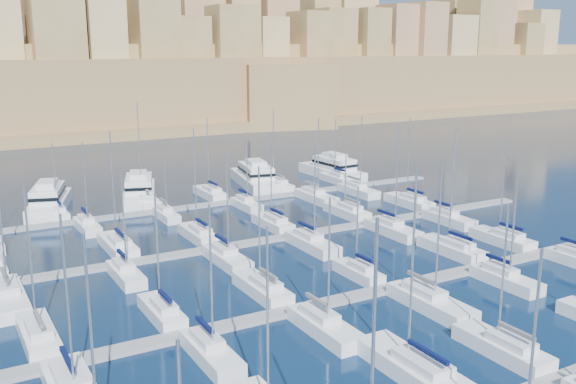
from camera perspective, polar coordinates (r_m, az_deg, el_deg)
ground at (r=79.76m, az=3.94°, el=-5.86°), size 600.00×600.00×0.00m
pontoon_near at (r=56.90m, az=23.87°, el=-14.80°), size 84.00×2.00×0.40m
pontoon_mid_near at (r=70.63m, az=9.37°, el=-8.36°), size 84.00×2.00×0.40m
pontoon_mid_far at (r=87.79m, az=0.33°, el=-3.92°), size 84.00×2.00×0.40m
pontoon_far at (r=106.75m, az=-5.58°, el=-0.93°), size 84.00×2.00×0.40m
sailboat_2 at (r=53.28m, az=11.09°, el=-15.12°), size 3.31×11.02×17.01m
sailboat_3 at (r=58.46m, az=18.56°, el=-12.99°), size 2.74×9.12×13.40m
sailboat_12 at (r=61.80m, az=-21.32°, el=-11.75°), size 2.71×9.02×14.39m
sailboat_13 at (r=63.59m, az=-11.14°, el=-10.39°), size 2.43×8.10×12.57m
sailboat_14 at (r=67.98m, az=-2.28°, el=-8.56°), size 2.75×9.18×13.97m
sailboat_15 at (r=73.08m, az=6.29°, el=-7.10°), size 2.22×7.39×10.81m
sailboat_16 at (r=83.24m, az=14.36°, el=-4.89°), size 2.91×9.71×14.43m
sailboat_17 at (r=89.21m, az=18.53°, el=-3.97°), size 2.78×9.27×14.36m
sailboat_19 at (r=55.22m, az=-6.88°, el=-13.96°), size 2.54×8.47×13.84m
sailboat_20 at (r=59.48m, az=3.26°, el=-11.83°), size 2.80×9.33×13.19m
sailboat_21 at (r=66.03m, az=12.53°, el=-9.52°), size 3.10×10.32×15.63m
sailboat_22 at (r=74.42m, az=18.76°, el=-7.34°), size 2.56×8.53×12.83m
sailboat_25 at (r=84.75m, az=-14.89°, el=-4.59°), size 2.95×9.82×15.61m
sailboat_26 at (r=87.51m, az=-7.96°, el=-3.73°), size 2.68×8.93×15.30m
sailboat_27 at (r=92.00m, az=-1.33°, el=-2.78°), size 2.60×8.68×14.15m
sailboat_28 at (r=98.88m, az=5.26°, el=-1.72°), size 2.79×9.29×13.87m
sailboat_29 at (r=106.43m, az=10.73°, el=-0.84°), size 2.89×9.64×14.65m
sailboat_30 at (r=71.31m, az=-23.64°, el=-8.62°), size 3.18×10.59×15.46m
sailboat_31 at (r=74.38m, az=-14.23°, el=-7.06°), size 2.45×8.17×12.35m
sailboat_32 at (r=77.68m, az=-5.48°, el=-5.83°), size 2.77×9.22×13.93m
sailboat_33 at (r=82.83m, az=2.13°, el=-4.58°), size 2.88×9.61×13.77m
sailboat_34 at (r=90.08m, az=9.25°, el=-3.28°), size 2.91×9.70×15.89m
sailboat_35 at (r=97.24m, az=14.07°, el=-2.31°), size 2.69×8.98×14.86m
sailboat_37 at (r=103.76m, az=-19.76°, el=-1.76°), size 2.23×7.43×11.64m
sailboat_38 at (r=108.25m, az=-12.75°, el=-0.68°), size 3.20×10.68×17.01m
sailboat_39 at (r=111.35m, az=-6.93°, el=-0.10°), size 2.75×9.16×13.99m
sailboat_40 at (r=117.03m, az=-1.16°, el=0.63°), size 2.93×9.76×14.74m
sailboat_41 at (r=123.05m, az=4.31°, el=1.19°), size 2.51×8.35×12.65m
sailboat_43 at (r=95.09m, az=-17.41°, el=-2.87°), size 2.40×7.99×12.95m
sailboat_44 at (r=98.40m, az=-10.79°, el=-1.99°), size 2.17×7.22×11.13m
sailboat_45 at (r=103.08m, az=-3.72°, el=-1.10°), size 2.30×7.67×11.88m
sailboat_46 at (r=108.02m, az=2.48°, el=-0.42°), size 2.97×9.90×14.46m
sailboat_47 at (r=113.16m, az=6.25°, el=0.13°), size 2.78×9.27×14.22m
motor_yacht_a at (r=108.08m, az=-20.49°, el=-0.70°), size 9.76×17.18×5.25m
motor_yacht_b at (r=111.23m, az=-13.08°, el=0.16°), size 9.91×17.37×5.25m
motor_yacht_c at (r=119.61m, az=-2.93°, el=1.36°), size 8.70×18.30×5.25m
motor_yacht_d at (r=127.52m, az=4.00°, el=2.07°), size 5.82×16.72×5.25m
fortified_city at (r=222.30m, az=-19.02°, el=9.40°), size 460.00×108.95×59.52m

